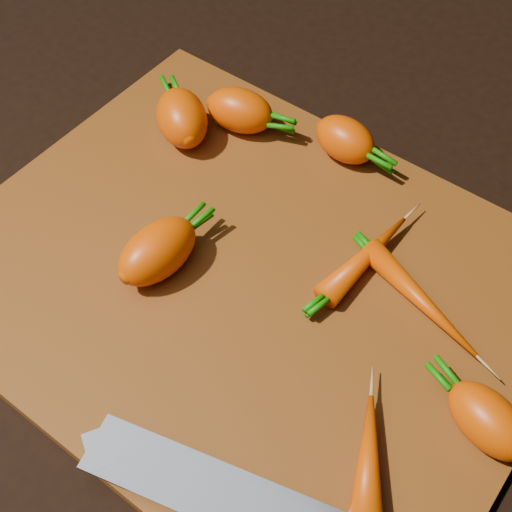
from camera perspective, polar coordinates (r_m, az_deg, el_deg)
The scene contains 10 objects.
ground at distance 0.62m, azimuth -0.56°, elevation -2.55°, with size 2.00×2.00×0.01m, color black.
cutting_board at distance 0.61m, azimuth -0.57°, elevation -1.96°, with size 0.50×0.40×0.01m, color #65310A.
carrot_0 at distance 0.71m, azimuth -1.30°, elevation 11.57°, with size 0.07×0.04×0.04m, color #F04B00.
carrot_1 at distance 0.70m, azimuth -5.96°, elevation 10.93°, with size 0.07×0.05×0.05m, color #F04B00.
carrot_2 at distance 0.60m, azimuth -7.89°, elevation 0.39°, with size 0.08×0.05×0.05m, color #F04B00.
carrot_3 at distance 0.69m, azimuth 7.14°, elevation 9.23°, with size 0.06×0.04×0.04m, color #F04B00.
carrot_4 at distance 0.54m, azimuth 18.08°, elevation -12.39°, with size 0.07×0.04×0.04m, color #F04B00.
carrot_5 at distance 0.61m, azimuth 8.80°, elevation -0.04°, with size 0.11×0.02×0.02m, color #F04B00.
carrot_6 at distance 0.59m, azimuth 13.01°, elevation -3.40°, with size 0.13×0.02×0.02m, color #F04B00.
carrot_7 at distance 0.52m, azimuth 8.97°, elevation -15.81°, with size 0.10×0.03×0.03m, color #F04B00.
Camera 1 is at (0.22, -0.28, 0.50)m, focal length 50.00 mm.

